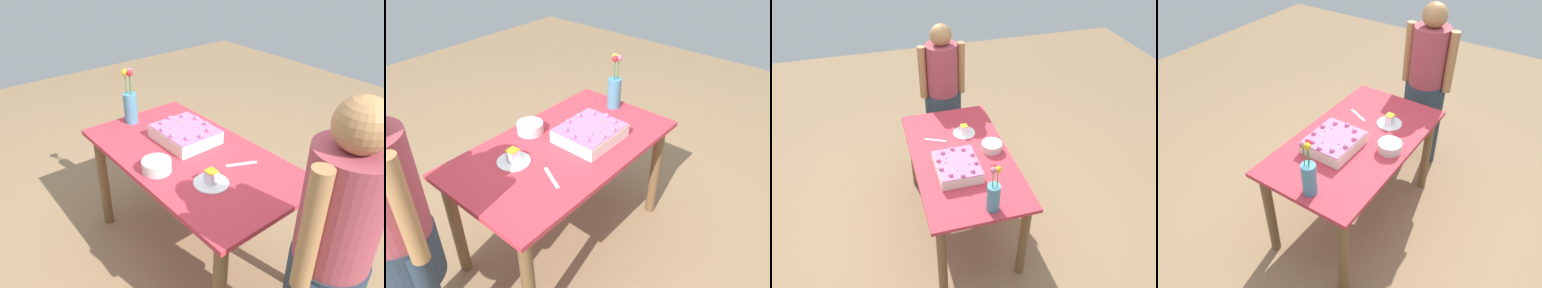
# 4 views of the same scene
# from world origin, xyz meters

# --- Properties ---
(ground_plane) EXTENTS (8.00, 8.00, 0.00)m
(ground_plane) POSITION_xyz_m (0.00, 0.00, 0.00)
(ground_plane) COLOR #917250
(dining_table) EXTENTS (1.38, 0.77, 0.78)m
(dining_table) POSITION_xyz_m (0.00, 0.00, 0.64)
(dining_table) COLOR #C43442
(dining_table) RESTS_ON ground_plane
(sheet_cake) EXTENTS (0.37, 0.32, 0.11)m
(sheet_cake) POSITION_xyz_m (-0.16, 0.08, 0.82)
(sheet_cake) COLOR white
(sheet_cake) RESTS_ON dining_table
(serving_plate_with_slice) EXTENTS (0.19, 0.19, 0.08)m
(serving_plate_with_slice) POSITION_xyz_m (0.30, -0.10, 0.80)
(serving_plate_with_slice) COLOR white
(serving_plate_with_slice) RESTS_ON dining_table
(cake_knife) EXTENTS (0.10, 0.18, 0.00)m
(cake_knife) POSITION_xyz_m (0.26, 0.16, 0.78)
(cake_knife) COLOR silver
(cake_knife) RESTS_ON dining_table
(flower_vase) EXTENTS (0.09, 0.09, 0.38)m
(flower_vase) POSITION_xyz_m (-0.59, -0.06, 0.91)
(flower_vase) COLOR teal
(flower_vase) RESTS_ON dining_table
(fruit_bowl) EXTENTS (0.17, 0.17, 0.07)m
(fruit_bowl) POSITION_xyz_m (0.02, -0.26, 0.81)
(fruit_bowl) COLOR silver
(fruit_bowl) RESTS_ON dining_table
(person_standing) EXTENTS (0.31, 0.45, 1.49)m
(person_standing) POSITION_xyz_m (0.99, -0.07, 0.85)
(person_standing) COLOR #293848
(person_standing) RESTS_ON ground_plane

